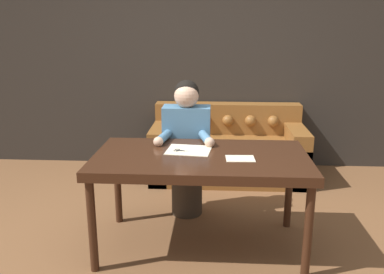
% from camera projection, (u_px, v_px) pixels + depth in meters
% --- Properties ---
extents(ground_plane, '(16.00, 16.00, 0.00)m').
position_uv_depth(ground_plane, '(188.00, 253.00, 3.11)').
color(ground_plane, brown).
extents(wall_back, '(8.00, 0.06, 2.60)m').
position_uv_depth(wall_back, '(200.00, 59.00, 4.82)').
color(wall_back, '#2D2823').
rests_on(wall_back, ground_plane).
extents(dining_table, '(1.59, 0.87, 0.76)m').
position_uv_depth(dining_table, '(201.00, 164.00, 3.03)').
color(dining_table, '#381E11').
rests_on(dining_table, ground_plane).
extents(couch, '(1.70, 0.85, 0.80)m').
position_uv_depth(couch, '(228.00, 151.00, 4.65)').
color(couch, brown).
rests_on(couch, ground_plane).
extents(person, '(0.49, 0.56, 1.23)m').
position_uv_depth(person, '(187.00, 148.00, 3.61)').
color(person, '#33281E').
rests_on(person, ground_plane).
extents(pattern_paper_main, '(0.36, 0.32, 0.00)m').
position_uv_depth(pattern_paper_main, '(189.00, 150.00, 3.12)').
color(pattern_paper_main, beige).
rests_on(pattern_paper_main, dining_table).
extents(pattern_paper_offcut, '(0.21, 0.16, 0.00)m').
position_uv_depth(pattern_paper_offcut, '(240.00, 159.00, 2.92)').
color(pattern_paper_offcut, beige).
rests_on(pattern_paper_offcut, dining_table).
extents(scissors, '(0.20, 0.10, 0.01)m').
position_uv_depth(scissors, '(182.00, 151.00, 3.10)').
color(scissors, silver).
rests_on(scissors, dining_table).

